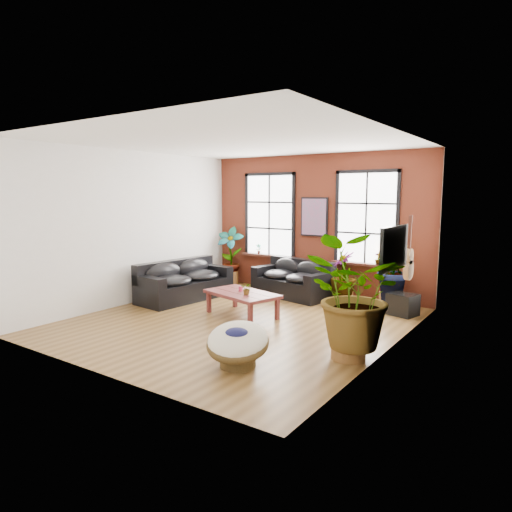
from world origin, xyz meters
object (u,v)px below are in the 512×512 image
(sofa_back, at_px, (294,280))
(coffee_table, at_px, (242,295))
(sofa_left, at_px, (183,282))
(papasan_chair, at_px, (238,343))

(sofa_back, distance_m, coffee_table, 2.22)
(sofa_back, bearing_deg, sofa_left, -127.46)
(papasan_chair, bearing_deg, sofa_left, 119.59)
(sofa_back, relative_size, papasan_chair, 1.73)
(sofa_back, relative_size, sofa_left, 0.87)
(sofa_left, distance_m, coffee_table, 2.13)
(sofa_left, bearing_deg, papasan_chair, -120.77)
(sofa_back, xyz_separation_m, coffee_table, (0.04, -2.22, 0.03))
(sofa_left, height_order, papasan_chair, sofa_left)
(coffee_table, distance_m, papasan_chair, 2.81)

